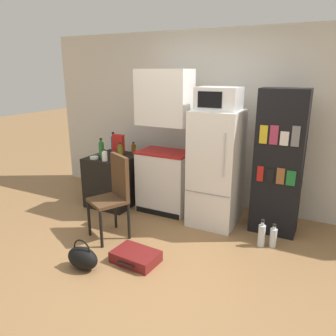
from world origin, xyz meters
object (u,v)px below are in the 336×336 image
(handbag, at_px, (83,258))
(water_bottle_front, at_px, (273,237))
(microwave, at_px, (219,99))
(kitchen_hutch, at_px, (165,148))
(bottle_blue_soda, at_px, (113,143))
(bowl, at_px, (94,158))
(suitcase_large_flat, at_px, (136,257))
(refrigerator, at_px, (216,169))
(water_bottle_middle, at_px, (262,235))
(bottle_olive_oil, at_px, (120,152))
(bottle_milk_white, at_px, (105,156))
(bookshelf, at_px, (279,163))
(bottle_green_tall, at_px, (101,150))
(side_table, at_px, (114,180))
(chair, at_px, (114,190))
(bottle_amber_beer, at_px, (134,149))
(cereal_box, at_px, (118,144))

(handbag, bearing_deg, water_bottle_front, 38.97)
(microwave, bearing_deg, water_bottle_front, -19.87)
(kitchen_hutch, distance_m, bottle_blue_soda, 1.00)
(bowl, bearing_deg, suitcase_large_flat, -36.89)
(refrigerator, xyz_separation_m, water_bottle_middle, (0.71, -0.35, -0.62))
(water_bottle_middle, bearing_deg, microwave, 153.80)
(bottle_blue_soda, height_order, handbag, bottle_blue_soda)
(bowl, bearing_deg, bottle_olive_oil, 22.86)
(bottle_milk_white, distance_m, water_bottle_front, 2.50)
(water_bottle_front, bearing_deg, bottle_olive_oil, 176.36)
(refrigerator, bearing_deg, suitcase_large_flat, -107.91)
(bookshelf, height_order, bottle_green_tall, bookshelf)
(refrigerator, distance_m, handbag, 1.98)
(kitchen_hutch, height_order, microwave, kitchen_hutch)
(bookshelf, bearing_deg, bottle_blue_soda, 178.38)
(kitchen_hutch, relative_size, bottle_blue_soda, 6.52)
(side_table, height_order, microwave, microwave)
(bottle_green_tall, relative_size, chair, 0.29)
(bottle_green_tall, xyz_separation_m, water_bottle_middle, (2.41, -0.14, -0.74))
(kitchen_hutch, relative_size, refrigerator, 1.32)
(kitchen_hutch, xyz_separation_m, bottle_olive_oil, (-0.61, -0.23, -0.08))
(bottle_green_tall, xyz_separation_m, water_bottle_front, (2.54, -0.09, -0.76))
(bottle_milk_white, bearing_deg, bottle_amber_beer, 76.12)
(bottle_amber_beer, distance_m, bottle_blue_soda, 0.37)
(handbag, relative_size, water_bottle_front, 1.25)
(side_table, distance_m, bottle_blue_soda, 0.60)
(bottle_amber_beer, xyz_separation_m, chair, (0.44, -1.13, -0.23))
(side_table, relative_size, microwave, 1.46)
(bowl, relative_size, handbag, 0.34)
(microwave, distance_m, cereal_box, 1.80)
(cereal_box, bearing_deg, handbag, -66.54)
(microwave, distance_m, bottle_olive_oil, 1.62)
(bottle_amber_beer, distance_m, cereal_box, 0.24)
(bottle_blue_soda, xyz_separation_m, handbag, (0.93, -1.87, -0.76))
(chair, bearing_deg, bottle_amber_beer, 139.03)
(side_table, xyz_separation_m, refrigerator, (1.61, 0.06, 0.38))
(refrigerator, bearing_deg, bottle_olive_oil, -173.34)
(bookshelf, distance_m, water_bottle_middle, 0.90)
(side_table, xyz_separation_m, microwave, (1.61, 0.06, 1.29))
(bottle_blue_soda, distance_m, bowl, 0.52)
(kitchen_hutch, distance_m, suitcase_large_flat, 1.68)
(refrigerator, height_order, bottle_olive_oil, refrigerator)
(microwave, distance_m, suitcase_large_flat, 2.12)
(water_bottle_middle, bearing_deg, bottle_green_tall, 176.77)
(refrigerator, distance_m, chair, 1.34)
(bottle_green_tall, height_order, bowl, bottle_green_tall)
(water_bottle_front, distance_m, water_bottle_middle, 0.14)
(kitchen_hutch, bearing_deg, water_bottle_front, -12.80)
(bookshelf, bearing_deg, chair, -149.23)
(cereal_box, xyz_separation_m, handbag, (0.78, -1.79, -0.78))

